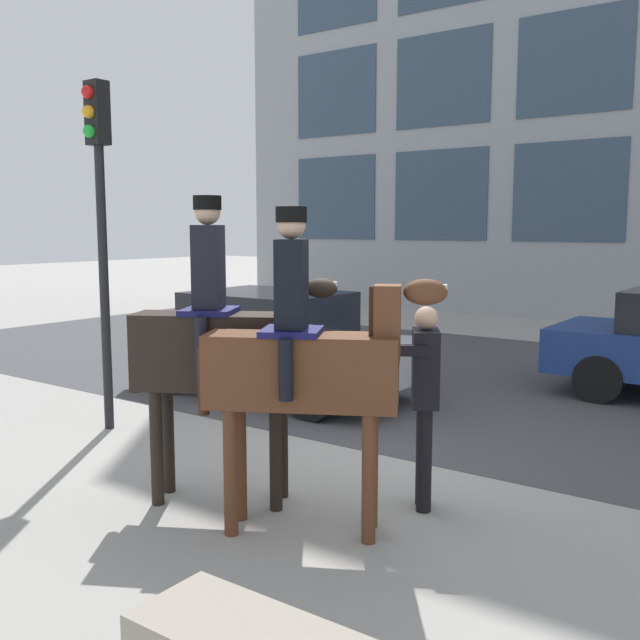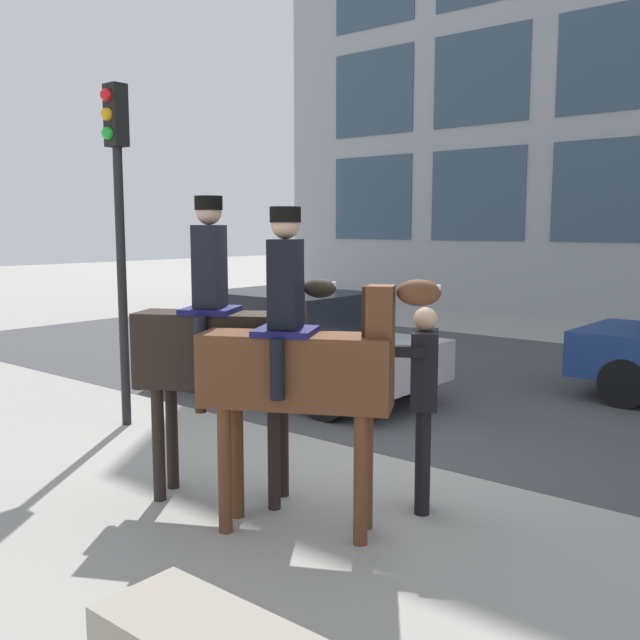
% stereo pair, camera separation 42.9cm
% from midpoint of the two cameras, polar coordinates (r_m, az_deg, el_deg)
% --- Properties ---
extents(ground_plane, '(80.00, 80.00, 0.00)m').
position_cam_midpoint_polar(ground_plane, '(7.38, 4.88, -11.74)').
color(ground_plane, '#9E9B93').
extents(road_surface, '(24.55, 8.50, 0.01)m').
position_cam_midpoint_polar(road_surface, '(11.47, 18.58, -5.13)').
color(road_surface, '#444447').
rests_on(road_surface, ground_plane).
extents(mounted_horse_lead, '(1.70, 1.13, 2.68)m').
position_cam_midpoint_polar(mounted_horse_lead, '(6.26, -5.92, -1.91)').
color(mounted_horse_lead, black).
rests_on(mounted_horse_lead, ground_plane).
extents(mounted_horse_companion, '(1.80, 1.16, 2.57)m').
position_cam_midpoint_polar(mounted_horse_companion, '(5.55, 0.64, -3.42)').
color(mounted_horse_companion, '#59331E').
rests_on(mounted_horse_companion, ground_plane).
extents(pedestrian_bystander, '(0.73, 0.76, 1.76)m').
position_cam_midpoint_polar(pedestrian_bystander, '(6.11, 10.20, -5.72)').
color(pedestrian_bystander, black).
rests_on(pedestrian_bystander, ground_plane).
extents(street_car_near_lane, '(4.26, 1.95, 1.49)m').
position_cam_midpoint_polar(street_car_near_lane, '(10.40, -1.05, -1.68)').
color(street_car_near_lane, '#B7B7BC').
rests_on(street_car_near_lane, ground_plane).
extents(traffic_light, '(0.24, 0.29, 4.08)m').
position_cam_midpoint_polar(traffic_light, '(8.84, -14.52, 9.22)').
color(traffic_light, black).
rests_on(traffic_light, ground_plane).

